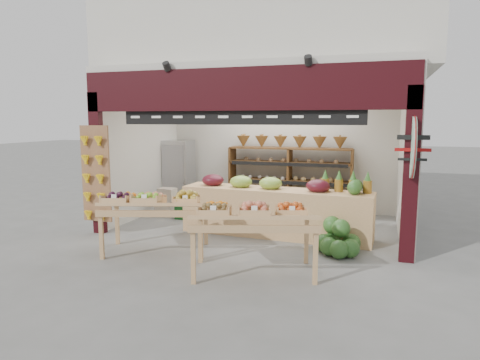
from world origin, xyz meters
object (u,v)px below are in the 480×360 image
at_px(cardboard_stack, 176,206).
at_px(display_table_right, 249,214).
at_px(back_shelving, 290,164).
at_px(mid_counter, 275,210).
at_px(display_table_left, 149,202).
at_px(watermelon_pile, 337,240).
at_px(refrigerator, 179,174).

relative_size(cardboard_stack, display_table_right, 0.49).
relative_size(back_shelving, mid_counter, 0.80).
height_order(back_shelving, cardboard_stack, back_shelving).
relative_size(back_shelving, cardboard_stack, 3.02).
height_order(display_table_left, display_table_right, display_table_right).
height_order(cardboard_stack, watermelon_pile, cardboard_stack).
bearing_deg(display_table_left, refrigerator, 108.52).
distance_m(back_shelving, cardboard_stack, 2.78).
distance_m(display_table_left, watermelon_pile, 3.12).
bearing_deg(watermelon_pile, display_table_left, -164.82).
bearing_deg(mid_counter, cardboard_stack, 160.54).
height_order(refrigerator, mid_counter, refrigerator).
height_order(back_shelving, mid_counter, back_shelving).
bearing_deg(mid_counter, display_table_left, -138.00).
relative_size(refrigerator, display_table_left, 0.89).
xyz_separation_m(cardboard_stack, display_table_right, (2.58, -2.89, 0.62)).
height_order(refrigerator, watermelon_pile, refrigerator).
bearing_deg(display_table_left, watermelon_pile, 15.18).
xyz_separation_m(back_shelving, mid_counter, (0.16, -2.10, -0.66)).
bearing_deg(back_shelving, mid_counter, -85.73).
distance_m(refrigerator, display_table_right, 4.91).
bearing_deg(refrigerator, watermelon_pile, -35.76).
bearing_deg(watermelon_pile, cardboard_stack, 156.13).
xyz_separation_m(mid_counter, display_table_left, (-1.73, -1.56, 0.34)).
xyz_separation_m(cardboard_stack, watermelon_pile, (3.69, -1.63, -0.01)).
xyz_separation_m(display_table_right, watermelon_pile, (1.12, 1.25, -0.63)).
distance_m(back_shelving, refrigerator, 2.76).
height_order(back_shelving, watermelon_pile, back_shelving).
distance_m(refrigerator, mid_counter, 3.46).
distance_m(mid_counter, display_table_left, 2.36).
bearing_deg(display_table_right, back_shelving, 93.62).
bearing_deg(cardboard_stack, display_table_left, -73.05).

